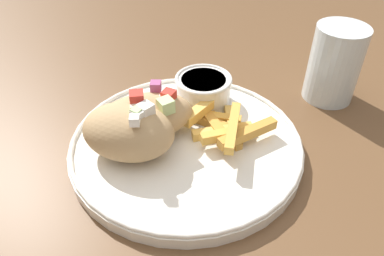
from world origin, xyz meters
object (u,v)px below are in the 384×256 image
Objects in this scene: fries_pile at (225,125)px; sauce_ramekin at (207,88)px; pita_sandwich_far at (149,116)px; water_glass at (337,67)px; pita_sandwich_near at (133,131)px; plate at (192,144)px.

sauce_ramekin is (-0.02, 0.07, 0.01)m from fries_pile.
pita_sandwich_far is 1.20× the size of water_glass.
fries_pile is at bearing -15.38° from pita_sandwich_far.
plate is at bearing 28.89° from pita_sandwich_near.
pita_sandwich_near is at bearing -131.04° from sauce_ramekin.
pita_sandwich_far is at bearing 163.26° from plate.
sauce_ramekin is (0.07, 0.07, -0.01)m from pita_sandwich_far.
pita_sandwich_far reaches higher than plate.
pita_sandwich_far is 0.27m from water_glass.
fries_pile is at bearing 30.87° from pita_sandwich_near.
pita_sandwich_near is (-0.07, -0.02, 0.04)m from plate.
pita_sandwich_near is 1.12× the size of water_glass.
sauce_ramekin reaches higher than plate.
pita_sandwich_far is at bearing -136.72° from sauce_ramekin.
fries_pile is 0.07m from sauce_ramekin.
pita_sandwich_far is (-0.05, 0.02, 0.03)m from plate.
plate is at bearing -159.81° from fries_pile.
pita_sandwich_near is 0.30m from water_glass.
water_glass reaches higher than pita_sandwich_near.
sauce_ramekin is at bearing 75.63° from plate.
water_glass is (0.18, 0.03, 0.01)m from sauce_ramekin.
fries_pile is (0.04, 0.01, 0.02)m from plate.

